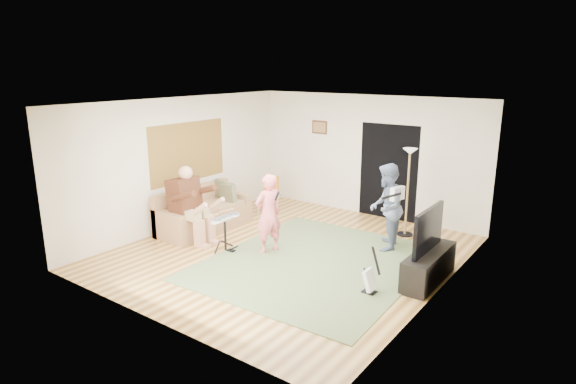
# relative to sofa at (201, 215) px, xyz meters

# --- Properties ---
(floor) EXTENTS (6.00, 6.00, 0.00)m
(floor) POSITION_rel_sofa_xyz_m (2.29, -0.07, -0.28)
(floor) COLOR brown
(floor) RESTS_ON ground
(walls) EXTENTS (5.50, 6.00, 2.70)m
(walls) POSITION_rel_sofa_xyz_m (2.29, -0.07, 1.07)
(walls) COLOR silver
(walls) RESTS_ON floor
(ceiling) EXTENTS (6.00, 6.00, 0.00)m
(ceiling) POSITION_rel_sofa_xyz_m (2.29, -0.07, 2.42)
(ceiling) COLOR white
(ceiling) RESTS_ON walls
(window_blinds) EXTENTS (0.00, 2.05, 2.05)m
(window_blinds) POSITION_rel_sofa_xyz_m (-0.45, 0.13, 1.27)
(window_blinds) COLOR olive
(window_blinds) RESTS_ON walls
(doorway) EXTENTS (2.10, 0.00, 2.10)m
(doorway) POSITION_rel_sofa_xyz_m (2.84, 2.92, 0.77)
(doorway) COLOR black
(doorway) RESTS_ON walls
(picture_frame) EXTENTS (0.42, 0.03, 0.32)m
(picture_frame) POSITION_rel_sofa_xyz_m (1.04, 2.92, 1.62)
(picture_frame) COLOR #3F2314
(picture_frame) RESTS_ON walls
(area_rug) EXTENTS (3.49, 4.05, 0.02)m
(area_rug) POSITION_rel_sofa_xyz_m (2.97, -0.17, -0.27)
(area_rug) COLOR #55683F
(area_rug) RESTS_ON floor
(sofa) EXTENTS (0.85, 2.07, 0.84)m
(sofa) POSITION_rel_sofa_xyz_m (0.00, 0.00, 0.00)
(sofa) COLOR #A57B52
(sofa) RESTS_ON floor
(drummer) EXTENTS (0.96, 0.53, 1.47)m
(drummer) POSITION_rel_sofa_xyz_m (0.44, -0.65, 0.29)
(drummer) COLOR #4C2615
(drummer) RESTS_ON sofa
(drum_kit) EXTENTS (0.36, 0.65, 0.67)m
(drum_kit) POSITION_rel_sofa_xyz_m (1.29, -0.65, 0.01)
(drum_kit) COLOR black
(drum_kit) RESTS_ON floor
(singer) EXTENTS (0.51, 0.62, 1.46)m
(singer) POSITION_rel_sofa_xyz_m (1.98, -0.23, 0.45)
(singer) COLOR #F86B78
(singer) RESTS_ON floor
(microphone) EXTENTS (0.06, 0.06, 0.24)m
(microphone) POSITION_rel_sofa_xyz_m (2.18, -0.23, 0.81)
(microphone) COLOR black
(microphone) RESTS_ON singer
(guitarist) EXTENTS (0.83, 0.94, 1.61)m
(guitarist) POSITION_rel_sofa_xyz_m (3.62, 1.16, 0.53)
(guitarist) COLOR slate
(guitarist) RESTS_ON floor
(guitar_held) EXTENTS (0.26, 0.61, 0.26)m
(guitar_held) POSITION_rel_sofa_xyz_m (3.82, 1.16, 0.82)
(guitar_held) COLOR white
(guitar_held) RESTS_ON guitarist
(guitar_spare) EXTENTS (0.27, 0.24, 0.75)m
(guitar_spare) POSITION_rel_sofa_xyz_m (4.24, -0.65, -0.06)
(guitar_spare) COLOR black
(guitar_spare) RESTS_ON floor
(torchiere_lamp) EXTENTS (0.32, 0.32, 1.76)m
(torchiere_lamp) POSITION_rel_sofa_xyz_m (3.64, 2.10, 0.93)
(torchiere_lamp) COLOR black
(torchiere_lamp) RESTS_ON floor
(dining_chair) EXTENTS (0.42, 0.44, 0.88)m
(dining_chair) POSITION_rel_sofa_xyz_m (0.55, 1.59, 0.03)
(dining_chair) COLOR #D1AF88
(dining_chair) RESTS_ON floor
(tv_cabinet) EXTENTS (0.40, 1.40, 0.50)m
(tv_cabinet) POSITION_rel_sofa_xyz_m (4.79, 0.26, -0.03)
(tv_cabinet) COLOR black
(tv_cabinet) RESTS_ON floor
(television) EXTENTS (0.06, 1.10, 0.70)m
(television) POSITION_rel_sofa_xyz_m (4.74, 0.26, 0.57)
(television) COLOR black
(television) RESTS_ON tv_cabinet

